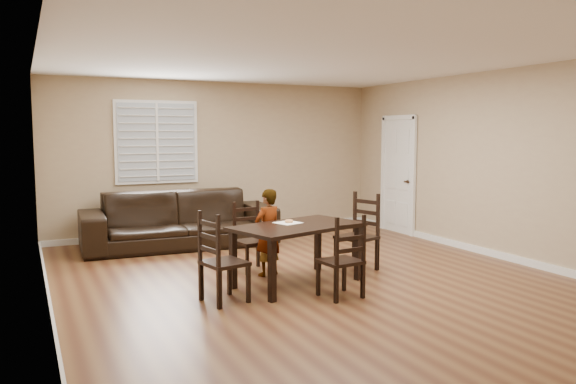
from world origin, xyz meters
The scene contains 11 objects.
ground centered at (0.00, 0.00, 0.00)m, with size 7.00×7.00×0.00m, color brown.
room centered at (0.04, 0.18, 1.81)m, with size 6.04×7.04×2.72m.
dining_table centered at (-0.26, -0.20, 0.63)m, with size 1.72×1.26×0.72m.
chair_near centered at (-0.51, 0.74, 0.41)m, with size 0.46×0.43×0.90m.
chair_far centered at (-0.05, -0.98, 0.42)m, with size 0.45×0.43×0.92m.
chair_left centered at (-1.39, -0.52, 0.44)m, with size 0.50×0.52×0.98m.
chair_right centered at (0.88, 0.13, 0.46)m, with size 0.54×0.56×1.01m.
child centered at (-0.41, 0.34, 0.55)m, with size 0.40×0.26×1.10m, color gray.
napkin centered at (-0.30, -0.03, 0.72)m, with size 0.27×0.27×0.00m, color white.
donut centered at (-0.29, -0.03, 0.74)m, with size 0.10×0.10×0.04m.
sofa centered at (-0.95, 2.61, 0.44)m, with size 3.00×1.17×0.87m, color black.
Camera 1 is at (-3.18, -6.08, 1.80)m, focal length 35.00 mm.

